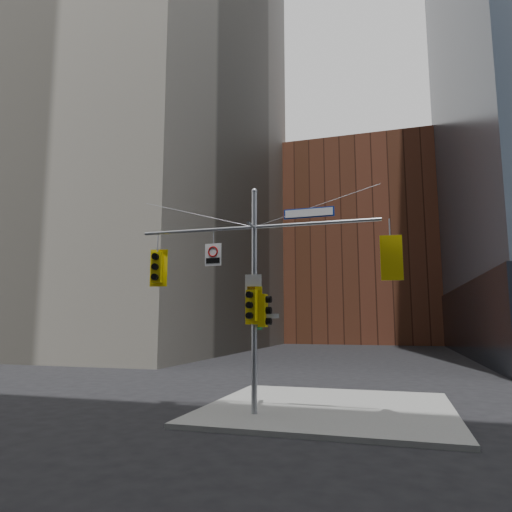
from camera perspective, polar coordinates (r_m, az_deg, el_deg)
The scene contains 14 objects.
ground at distance 12.98m, azimuth -3.00°, elevation -21.35°, with size 160.00×160.00×0.00m, color black.
sidewalk_corner at distance 16.31m, azimuth 9.06°, elevation -18.26°, with size 8.00×8.00×0.15m, color gray.
tower_nw at distance 65.88m, azimuth -17.93°, elevation 26.48°, with size 36.00×36.00×80.00m, color gray.
brick_midrise at distance 70.89m, azimuth 13.20°, elevation 1.01°, with size 26.00×20.00×28.00m, color brown.
signal_assembly at distance 14.60m, azimuth -0.22°, elevation -2.45°, with size 8.00×0.80×7.30m.
traffic_light_west_arm at distance 16.03m, azimuth -12.27°, elevation -1.40°, with size 0.62×0.54×1.29m.
traffic_light_east_arm at distance 14.01m, azimuth 16.50°, elevation -0.30°, with size 0.63×0.54×1.33m.
traffic_light_pole_side at distance 14.45m, azimuth 1.02°, elevation -6.82°, with size 0.40×0.34×1.03m.
traffic_light_pole_front at distance 14.28m, azimuth -0.53°, elevation -6.18°, with size 0.57×0.47×1.19m.
street_sign_blade at distance 14.51m, azimuth 6.61°, elevation 5.39°, with size 1.61×0.09×0.31m.
regulatory_sign_arm at distance 15.15m, azimuth -5.39°, elevation 0.26°, with size 0.60×0.10×0.75m.
regulatory_sign_pole at distance 14.46m, azimuth -0.35°, elevation -3.76°, with size 0.53×0.07×0.69m.
street_blade_ew at distance 14.41m, azimuth 1.51°, elevation -7.51°, with size 0.70×0.06×0.14m.
street_blade_ns at distance 14.97m, azimuth 0.30°, elevation -8.94°, with size 0.06×0.70×0.14m.
Camera 1 is at (4.27, -11.90, 2.96)m, focal length 32.00 mm.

